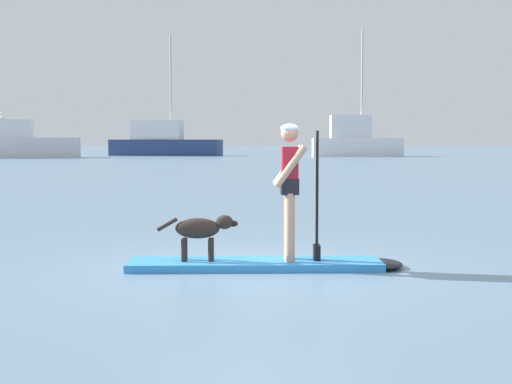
# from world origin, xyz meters

# --- Properties ---
(ground_plane) EXTENTS (400.00, 400.00, 0.00)m
(ground_plane) POSITION_xyz_m (0.00, 0.00, 0.00)
(ground_plane) COLOR slate
(paddleboard) EXTENTS (3.51, 0.86, 0.10)m
(paddleboard) POSITION_xyz_m (0.23, 0.01, 0.05)
(paddleboard) COLOR #338CD8
(paddleboard) RESTS_ON ground_plane
(person_paddler) EXTENTS (0.61, 0.49, 1.73)m
(person_paddler) POSITION_xyz_m (0.46, 0.02, 1.10)
(person_paddler) COLOR tan
(person_paddler) RESTS_ON paddleboard
(dog) EXTENTS (1.03, 0.24, 0.58)m
(dog) POSITION_xyz_m (-0.67, -0.03, 0.49)
(dog) COLOR #2D231E
(dog) RESTS_ON paddleboard
(moored_boat_far_port) EXTENTS (12.48, 5.29, 4.14)m
(moored_boat_far_port) POSITION_xyz_m (-23.62, 57.21, 1.34)
(moored_boat_far_port) COLOR silver
(moored_boat_far_port) RESTS_ON ground_plane
(moored_boat_far_starboard) EXTENTS (11.88, 4.45, 12.49)m
(moored_boat_far_starboard) POSITION_xyz_m (-10.78, 66.47, 1.40)
(moored_boat_far_starboard) COLOR navy
(moored_boat_far_starboard) RESTS_ON ground_plane
(moored_boat_center) EXTENTS (8.77, 3.10, 12.47)m
(moored_boat_center) POSITION_xyz_m (8.74, 63.25, 1.54)
(moored_boat_center) COLOR white
(moored_boat_center) RESTS_ON ground_plane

